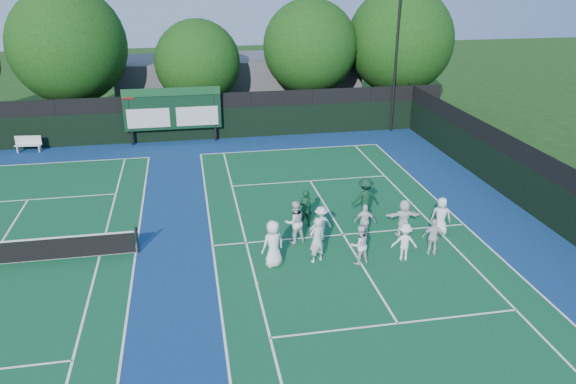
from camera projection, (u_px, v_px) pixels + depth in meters
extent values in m
plane|color=#183B10|center=(350.00, 246.00, 22.76)|extent=(120.00, 120.00, 0.00)
cube|color=navy|center=(200.00, 247.00, 22.66)|extent=(34.00, 32.00, 0.01)
cube|color=#104F29|center=(343.00, 235.00, 23.66)|extent=(10.97, 23.77, 0.00)
cube|color=white|center=(291.00, 149.00, 34.48)|extent=(10.97, 0.08, 0.00)
cube|color=white|center=(213.00, 246.00, 22.74)|extent=(0.08, 23.77, 0.00)
cube|color=white|center=(464.00, 224.00, 24.59)|extent=(0.08, 23.77, 0.00)
cube|color=white|center=(246.00, 243.00, 22.97)|extent=(0.08, 23.77, 0.00)
cube|color=white|center=(435.00, 227.00, 24.36)|extent=(0.08, 23.77, 0.00)
cube|color=white|center=(398.00, 323.00, 17.84)|extent=(8.23, 0.08, 0.00)
cube|color=white|center=(310.00, 181.00, 29.49)|extent=(8.23, 0.08, 0.00)
cube|color=white|center=(343.00, 235.00, 23.66)|extent=(0.08, 12.80, 0.00)
cube|color=white|center=(51.00, 163.00, 32.12)|extent=(10.97, 0.08, 0.00)
cube|color=white|center=(136.00, 252.00, 22.23)|extent=(0.08, 23.77, 0.00)
cube|color=white|center=(100.00, 255.00, 22.00)|extent=(0.08, 23.77, 0.00)
cube|color=white|center=(28.00, 200.00, 27.13)|extent=(8.23, 0.08, 0.00)
cube|color=black|center=(190.00, 125.00, 35.93)|extent=(34.00, 0.08, 2.00)
cube|color=black|center=(188.00, 102.00, 35.36)|extent=(34.00, 0.05, 1.00)
cube|color=black|center=(540.00, 198.00, 24.81)|extent=(0.08, 32.00, 2.00)
cube|color=black|center=(546.00, 166.00, 24.24)|extent=(0.05, 32.00, 1.00)
cylinder|color=black|center=(130.00, 118.00, 34.67)|extent=(0.16, 0.16, 3.50)
cylinder|color=black|center=(215.00, 114.00, 35.55)|extent=(0.16, 0.16, 3.50)
cube|color=black|center=(172.00, 109.00, 34.94)|extent=(6.00, 0.15, 2.60)
cube|color=#134421|center=(171.00, 92.00, 34.43)|extent=(6.00, 0.05, 0.50)
cube|color=silver|center=(148.00, 118.00, 34.78)|extent=(2.60, 0.04, 1.20)
cube|color=silver|center=(197.00, 116.00, 35.29)|extent=(2.60, 0.04, 1.20)
cube|color=#960D0C|center=(128.00, 95.00, 34.03)|extent=(0.70, 0.04, 0.50)
cube|color=#535358|center=(239.00, 83.00, 43.50)|extent=(18.00, 6.00, 4.00)
cylinder|color=black|center=(396.00, 56.00, 36.41)|extent=(0.16, 0.16, 10.00)
cylinder|color=black|center=(137.00, 240.00, 22.04)|extent=(0.10, 0.10, 1.10)
cube|color=silver|center=(28.00, 145.00, 33.87)|extent=(1.58, 0.57, 0.06)
cube|color=silver|center=(28.00, 140.00, 33.90)|extent=(1.54, 0.22, 0.51)
cube|color=silver|center=(18.00, 149.00, 33.85)|extent=(0.10, 0.36, 0.41)
cube|color=silver|center=(40.00, 148.00, 34.06)|extent=(0.10, 0.36, 0.41)
cylinder|color=black|center=(77.00, 110.00, 37.70)|extent=(0.44, 0.44, 2.89)
sphere|color=#10380C|center=(68.00, 45.00, 36.08)|extent=(7.50, 7.50, 7.50)
sphere|color=#10380C|center=(80.00, 56.00, 36.74)|extent=(5.25, 5.25, 5.25)
cylinder|color=black|center=(200.00, 110.00, 39.21)|extent=(0.44, 0.44, 2.22)
sphere|color=#10380C|center=(198.00, 62.00, 37.97)|extent=(5.77, 5.77, 5.77)
sphere|color=#10380C|center=(207.00, 70.00, 38.56)|extent=(4.04, 4.04, 4.04)
cylinder|color=black|center=(309.00, 101.00, 40.41)|extent=(0.44, 0.44, 2.77)
sphere|color=#10380C|center=(310.00, 47.00, 38.96)|extent=(6.55, 6.55, 6.55)
sphere|color=#10380C|center=(317.00, 55.00, 39.58)|extent=(4.58, 4.58, 4.58)
cylinder|color=black|center=(396.00, 98.00, 41.54)|extent=(0.44, 0.44, 2.67)
sphere|color=#10380C|center=(400.00, 40.00, 39.96)|extent=(7.56, 7.56, 7.56)
sphere|color=#10380C|center=(406.00, 50.00, 40.62)|extent=(5.29, 5.29, 5.29)
sphere|color=#AFC417|center=(258.00, 283.00, 20.06)|extent=(0.07, 0.07, 0.07)
sphere|color=#AFC417|center=(413.00, 212.00, 25.79)|extent=(0.07, 0.07, 0.07)
sphere|color=#AFC417|center=(294.00, 223.00, 24.67)|extent=(0.07, 0.07, 0.07)
sphere|color=#AFC417|center=(305.00, 205.00, 26.51)|extent=(0.07, 0.07, 0.07)
sphere|color=#AFC417|center=(362.00, 229.00, 24.13)|extent=(0.07, 0.07, 0.07)
imported|color=white|center=(273.00, 244.00, 20.94)|extent=(1.06, 0.89, 1.85)
imported|color=silver|center=(317.00, 240.00, 21.24)|extent=(0.79, 0.67, 1.84)
imported|color=white|center=(360.00, 245.00, 21.16)|extent=(0.87, 0.74, 1.57)
imported|color=white|center=(404.00, 242.00, 21.44)|extent=(1.08, 0.77, 1.51)
imported|color=silver|center=(433.00, 237.00, 21.80)|extent=(0.96, 0.60, 1.52)
imported|color=silver|center=(295.00, 222.00, 22.74)|extent=(1.03, 0.89, 1.81)
imported|color=silver|center=(321.00, 223.00, 22.98)|extent=(1.06, 0.76, 1.48)
imported|color=white|center=(365.00, 221.00, 23.17)|extent=(0.93, 0.56, 1.49)
imported|color=white|center=(404.00, 218.00, 23.37)|extent=(1.52, 0.61, 1.60)
imported|color=white|center=(441.00, 216.00, 23.44)|extent=(0.95, 0.82, 1.65)
imported|color=#0E361F|center=(305.00, 208.00, 24.16)|extent=(0.66, 0.47, 1.69)
imported|color=#0D331E|center=(365.00, 198.00, 24.92)|extent=(1.27, 0.78, 1.89)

